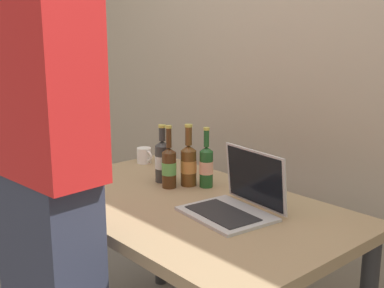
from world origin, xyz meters
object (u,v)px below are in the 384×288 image
at_px(beer_bottle_amber, 189,163).
at_px(coffee_mug, 144,155).
at_px(beer_bottle_green, 162,160).
at_px(beer_bottle_dark, 206,165).
at_px(person_figure, 45,172).
at_px(laptop, 237,200).
at_px(beer_bottle_brown, 169,166).

xyz_separation_m(beer_bottle_amber, coffee_mug, (-0.45, 0.08, -0.06)).
distance_m(beer_bottle_green, beer_bottle_amber, 0.13).
bearing_deg(beer_bottle_dark, person_figure, -83.94).
xyz_separation_m(laptop, beer_bottle_dark, (-0.32, 0.13, 0.05)).
relative_size(person_figure, coffee_mug, 18.12).
distance_m(laptop, beer_bottle_green, 0.51).
bearing_deg(laptop, beer_bottle_dark, 156.94).
relative_size(beer_bottle_green, person_figure, 0.14).
relative_size(beer_bottle_amber, person_figure, 0.15).
distance_m(beer_bottle_amber, person_figure, 0.78).
xyz_separation_m(beer_bottle_green, beer_bottle_brown, (0.09, -0.03, -0.00)).
height_order(laptop, beer_bottle_amber, beer_bottle_amber).
distance_m(beer_bottle_dark, person_figure, 0.81).
distance_m(beer_bottle_green, beer_bottle_brown, 0.10).
xyz_separation_m(beer_bottle_dark, coffee_mug, (-0.52, 0.03, -0.06)).
relative_size(beer_bottle_brown, person_figure, 0.15).
bearing_deg(beer_bottle_amber, laptop, -13.17).
height_order(beer_bottle_brown, beer_bottle_amber, same).
xyz_separation_m(beer_bottle_green, coffee_mug, (-0.32, 0.13, -0.06)).
height_order(laptop, beer_bottle_brown, beer_bottle_brown).
distance_m(beer_bottle_green, coffee_mug, 0.36).
xyz_separation_m(beer_bottle_brown, beer_bottle_dark, (0.10, 0.13, 0.00)).
xyz_separation_m(beer_bottle_amber, beer_bottle_dark, (0.07, 0.04, -0.00)).
bearing_deg(person_figure, coffee_mug, 126.02).
bearing_deg(coffee_mug, laptop, -11.41).
height_order(beer_bottle_green, beer_bottle_brown, beer_bottle_brown).
xyz_separation_m(laptop, coffee_mug, (-0.83, 0.17, -0.01)).
height_order(beer_bottle_brown, person_figure, person_figure).
xyz_separation_m(beer_bottle_amber, person_figure, (0.15, -0.75, 0.14)).
bearing_deg(laptop, coffee_mug, 168.59).
height_order(laptop, beer_bottle_green, beer_bottle_green).
distance_m(beer_bottle_amber, beer_bottle_dark, 0.08).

